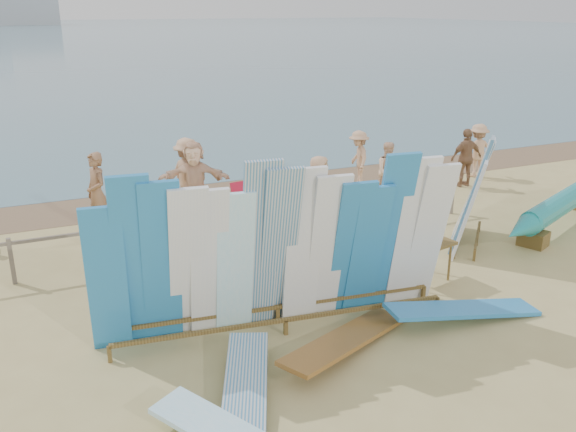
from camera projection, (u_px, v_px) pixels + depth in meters
name	position (u px, v px, depth m)	size (l,w,h in m)	color
ground	(275.00, 312.00, 10.28)	(160.00, 160.00, 0.00)	tan
ocean	(25.00, 32.00, 120.86)	(320.00, 240.00, 0.02)	#466C7D
wet_sand_strip	(172.00, 197.00, 16.50)	(40.00, 2.60, 0.01)	brown
fence	(219.00, 222.00, 12.67)	(12.08, 0.08, 0.90)	#7B6D5D
main_surfboard_rack	(282.00, 254.00, 9.36)	(5.72, 1.39, 2.87)	brown
side_surfboard_rack	(472.00, 196.00, 12.84)	(1.87, 1.93, 2.47)	brown
outrigger_canoe	(564.00, 204.00, 14.11)	(5.81, 2.93, 0.87)	brown
vendor_table	(425.00, 260.00, 11.31)	(1.06, 0.85, 1.26)	brown
flat_board_d	(462.00, 321.00, 10.00)	(0.56, 2.70, 0.07)	#267ABE
flat_board_e	(245.00, 408.00, 7.83)	(0.56, 2.70, 0.07)	beige
flat_board_c	(346.00, 349.00, 9.16)	(0.56, 2.70, 0.07)	#9B662A
beach_chair_left	(265.00, 222.00, 13.82)	(0.67, 0.69, 0.86)	#AF122A
beach_chair_right	(268.00, 215.00, 14.31)	(0.59, 0.60, 0.79)	#AF122A
stroller	(247.00, 213.00, 13.79)	(0.67, 0.88, 1.12)	#AF122A
beachgoer_5	(195.00, 179.00, 14.75)	(1.72, 0.56, 1.85)	beige
beachgoer_9	(358.00, 158.00, 17.35)	(1.02, 0.42, 1.58)	tan
beachgoer_8	(389.00, 172.00, 15.97)	(0.76, 0.36, 1.56)	beige
beachgoer_10	(466.00, 158.00, 17.22)	(0.97, 0.42, 1.66)	#8C6042
beachgoer_6	(319.00, 191.00, 14.17)	(0.81, 0.39, 1.65)	tan
beachgoer_3	(188.00, 174.00, 15.16)	(1.19, 0.49, 1.84)	tan
beachgoer_extra_0	(478.00, 150.00, 18.23)	(1.03, 0.43, 1.60)	tan
beachgoer_1	(97.00, 193.00, 13.63)	(0.68, 0.37, 1.85)	#8C6042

